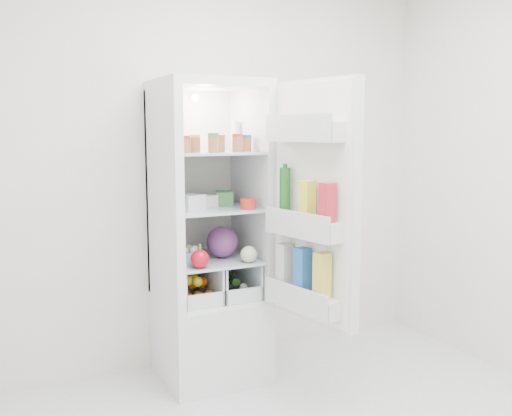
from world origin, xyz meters
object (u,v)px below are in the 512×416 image
refrigerator (207,269)px  mushroom_bowl (189,257)px  red_cabbage (222,242)px  fridge_door (312,209)px

refrigerator → mushroom_bowl: refrigerator is taller
refrigerator → red_cabbage: refrigerator is taller
red_cabbage → fridge_door: bearing=-62.4°
mushroom_bowl → fridge_door: size_ratio=0.12×
fridge_door → mushroom_bowl: bearing=36.0°
refrigerator → mushroom_bowl: bearing=-139.2°
fridge_door → refrigerator: bearing=18.6°
mushroom_bowl → red_cabbage: bearing=14.8°
red_cabbage → refrigerator: bearing=130.8°
refrigerator → fridge_door: size_ratio=1.38×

